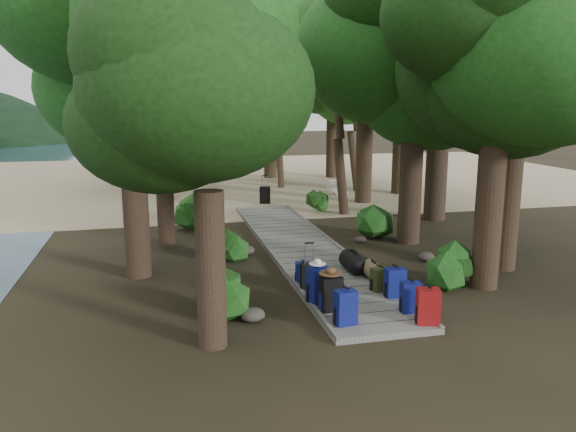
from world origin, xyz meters
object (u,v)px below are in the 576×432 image
object	(u,v)px
backpack_left_b	(331,292)
duffel_right_black	(354,261)
backpack_right_a	(428,304)
suitcase_on_boardwalk	(309,276)
backpack_right_c	(395,281)
duffel_right_khaki	(373,271)
backpack_left_a	(345,306)
backpack_right_b	(411,296)
backpack_left_c	(319,283)
sun_lounger	(339,188)
lone_suitcase_on_sand	(265,195)
backpack_right_d	(380,278)
backpack_left_d	(303,271)
kayak	(168,193)

from	to	relation	value
backpack_left_b	duffel_right_black	bearing A→B (deg)	55.71
backpack_right_a	suitcase_on_boardwalk	xyz separation A→B (m)	(-1.56, 2.30, -0.08)
duffel_right_black	backpack_right_c	bearing A→B (deg)	-91.18
backpack_right_a	duffel_right_khaki	bearing A→B (deg)	104.51
backpack_left_a	suitcase_on_boardwalk	xyz separation A→B (m)	(-0.12, 2.00, -0.07)
backpack_right_b	suitcase_on_boardwalk	size ratio (longest dim) A/B	1.16
backpack_left_b	suitcase_on_boardwalk	size ratio (longest dim) A/B	1.33
backpack_left_a	duffel_right_khaki	xyz separation A→B (m)	(1.47, 2.34, -0.16)
backpack_left_b	backpack_left_c	xyz separation A→B (m)	(-0.10, 0.49, 0.02)
backpack_left_c	sun_lounger	xyz separation A→B (m)	(4.67, 12.82, -0.21)
duffel_right_black	lone_suitcase_on_sand	bearing A→B (deg)	84.20
duffel_right_khaki	duffel_right_black	size ratio (longest dim) A/B	0.80
backpack_right_a	backpack_right_d	xyz separation A→B (m)	(-0.14, 1.89, -0.09)
backpack_left_c	backpack_right_d	size ratio (longest dim) A/B	1.47
backpack_left_a	duffel_right_khaki	world-z (taller)	backpack_left_a
backpack_left_a	backpack_left_b	distance (m)	0.72
duffel_right_khaki	backpack_left_b	bearing A→B (deg)	-131.52
backpack_left_d	sun_lounger	distance (m)	12.42
backpack_right_a	kayak	world-z (taller)	backpack_right_a
backpack_right_b	backpack_left_b	bearing A→B (deg)	169.61
backpack_right_a	suitcase_on_boardwalk	distance (m)	2.78
backpack_left_c	backpack_right_d	world-z (taller)	backpack_left_c
duffel_right_black	sun_lounger	distance (m)	11.50
backpack_left_b	suitcase_on_boardwalk	distance (m)	1.29
duffel_right_khaki	backpack_left_c	bearing A→B (deg)	-143.34
suitcase_on_boardwalk	backpack_right_b	bearing A→B (deg)	-50.98
backpack_left_d	sun_lounger	size ratio (longest dim) A/B	0.28
backpack_right_d	kayak	xyz separation A→B (m)	(-4.03, 13.32, -0.20)
backpack_right_d	suitcase_on_boardwalk	distance (m)	1.48
duffel_right_khaki	backpack_left_a	bearing A→B (deg)	-120.63
kayak	suitcase_on_boardwalk	bearing A→B (deg)	-87.67
backpack_right_c	lone_suitcase_on_sand	distance (m)	11.53
duffel_right_khaki	kayak	size ratio (longest dim) A/B	0.16
backpack_left_a	backpack_right_b	bearing A→B (deg)	3.07
backpack_right_b	lone_suitcase_on_sand	size ratio (longest dim) A/B	0.97
duffel_right_black	suitcase_on_boardwalk	size ratio (longest dim) A/B	1.26
backpack_left_c	backpack_right_a	bearing A→B (deg)	-63.13
suitcase_on_boardwalk	kayak	bearing A→B (deg)	99.07
backpack_right_a	duffel_right_black	bearing A→B (deg)	108.43
kayak	sun_lounger	world-z (taller)	sun_lounger
backpack_right_c	lone_suitcase_on_sand	size ratio (longest dim) A/B	0.99
backpack_left_d	backpack_right_d	bearing A→B (deg)	-26.22
duffel_right_black	kayak	xyz separation A→B (m)	(-3.97, 11.90, -0.15)
backpack_left_d	sun_lounger	bearing A→B (deg)	74.82
lone_suitcase_on_sand	kayak	bearing A→B (deg)	160.58
kayak	backpack_right_c	bearing A→B (deg)	-82.24
backpack_right_a	backpack_right_b	world-z (taller)	backpack_right_a
suitcase_on_boardwalk	kayak	xyz separation A→B (m)	(-2.61, 12.91, -0.21)
kayak	duffel_right_khaki	bearing A→B (deg)	-80.64
backpack_left_c	duffel_right_khaki	bearing A→B (deg)	15.59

